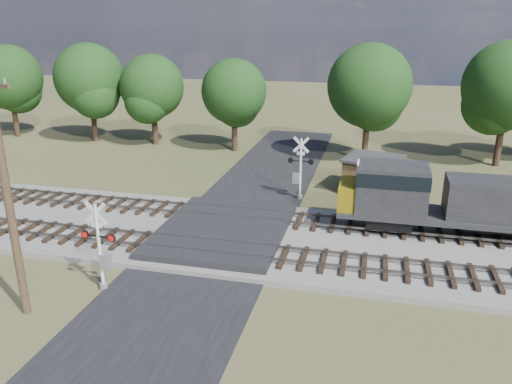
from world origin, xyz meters
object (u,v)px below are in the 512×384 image
(crossing_signal_near, at_px, (102,254))
(utility_pole, at_px, (7,192))
(equipment_shed, at_px, (372,174))
(crossing_signal_far, at_px, (299,174))

(crossing_signal_near, height_order, utility_pole, utility_pole)
(equipment_shed, bearing_deg, crossing_signal_near, -109.05)
(crossing_signal_far, bearing_deg, crossing_signal_near, 68.63)
(crossing_signal_near, bearing_deg, utility_pole, -128.07)
(crossing_signal_near, relative_size, utility_pole, 0.42)
(utility_pole, bearing_deg, equipment_shed, 73.07)
(utility_pole, bearing_deg, crossing_signal_far, 80.16)
(crossing_signal_near, distance_m, utility_pole, 4.95)
(crossing_signal_near, bearing_deg, equipment_shed, 59.55)
(utility_pole, distance_m, equipment_shed, 24.43)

